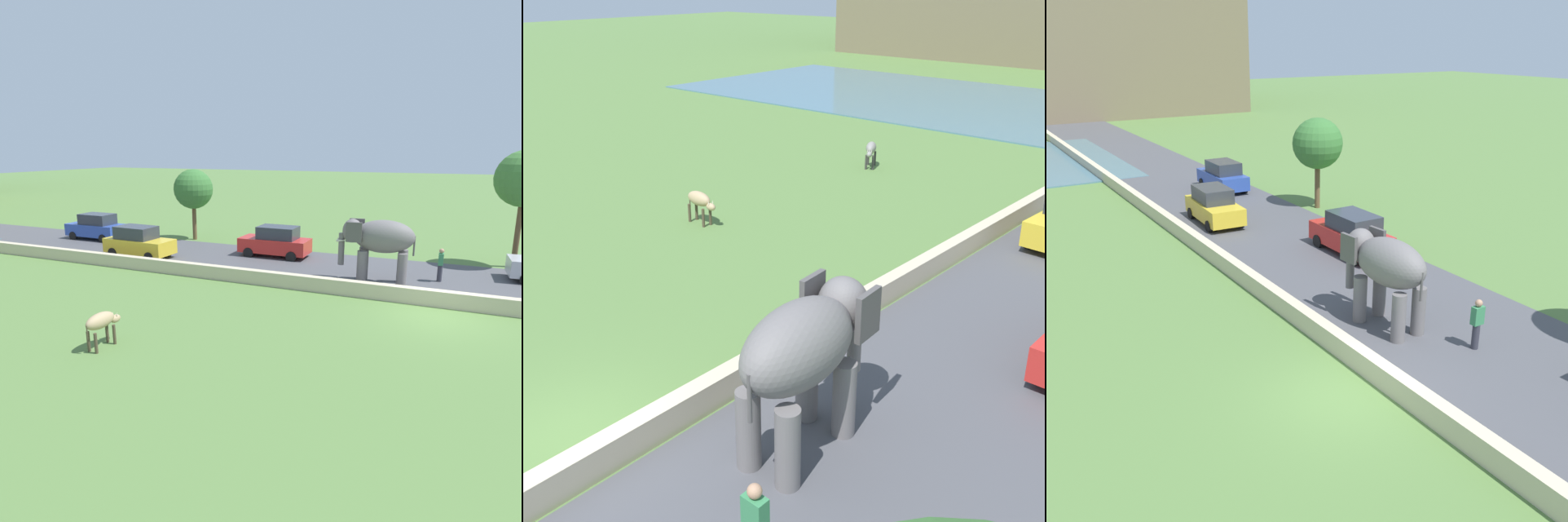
% 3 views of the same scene
% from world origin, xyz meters
% --- Properties ---
extents(ground_plane, '(220.00, 220.00, 0.00)m').
position_xyz_m(ground_plane, '(0.00, 0.00, 0.00)').
color(ground_plane, '#567A3D').
extents(road_surface, '(7.00, 120.00, 0.06)m').
position_xyz_m(road_surface, '(5.00, 20.00, 0.03)').
color(road_surface, '#4C4C51').
rests_on(road_surface, ground).
extents(barrier_wall, '(0.40, 110.00, 0.65)m').
position_xyz_m(barrier_wall, '(1.20, 18.00, 0.33)').
color(barrier_wall, beige).
rests_on(barrier_wall, ground).
extents(elephant, '(1.62, 3.52, 2.99)m').
position_xyz_m(elephant, '(3.41, 2.74, 2.04)').
color(elephant, slate).
rests_on(elephant, ground).
extents(person_beside_elephant, '(0.36, 0.22, 1.63)m').
position_xyz_m(person_beside_elephant, '(4.74, 0.06, 0.87)').
color(person_beside_elephant, '#33333D').
rests_on(person_beside_elephant, ground).
extents(car_blue, '(1.83, 4.02, 1.80)m').
position_xyz_m(car_blue, '(6.57, 22.18, 0.90)').
color(car_blue, '#2D4CA8').
rests_on(car_blue, ground).
extents(car_yellow, '(1.95, 4.08, 1.80)m').
position_xyz_m(car_yellow, '(3.43, 16.18, 0.90)').
color(car_yellow, gold).
rests_on(car_yellow, ground).
extents(car_red, '(1.81, 4.01, 1.80)m').
position_xyz_m(car_red, '(6.57, 8.98, 0.90)').
color(car_red, red).
rests_on(car_red, ground).
extents(tree_near, '(2.65, 2.65, 4.78)m').
position_xyz_m(tree_near, '(9.34, 16.04, 3.43)').
color(tree_near, brown).
rests_on(tree_near, ground).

